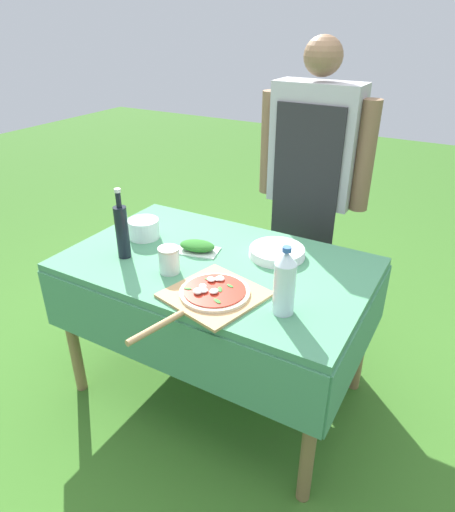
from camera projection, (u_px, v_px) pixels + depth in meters
The scene contains 10 objects.
ground_plane at pixel (218, 387), 2.37m from camera, with size 12.00×12.00×0.00m, color #386B23.
prep_table at pixel (217, 280), 2.07m from camera, with size 1.35×0.85×0.74m.
person_cook at pixel (312, 175), 2.41m from camera, with size 0.61×0.20×1.63m.
pizza_on_peel at pixel (212, 294), 1.75m from camera, with size 0.40×0.60×0.05m.
oil_bottle at pixel (122, 231), 2.00m from camera, with size 0.06×0.06×0.32m.
water_bottle at pixel (285, 282), 1.62m from camera, with size 0.08×0.08×0.27m.
herb_container at pixel (197, 247), 2.09m from camera, with size 0.22×0.16×0.05m.
mixing_tub at pixel (144, 229), 2.21m from camera, with size 0.15×0.15×0.09m, color silver.
plate_stack at pixel (277, 252), 2.05m from camera, with size 0.25×0.25×0.04m.
sauce_jar at pixel (169, 261), 1.91m from camera, with size 0.09×0.09×0.11m.
Camera 1 is at (0.93, -1.51, 1.71)m, focal length 32.00 mm.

